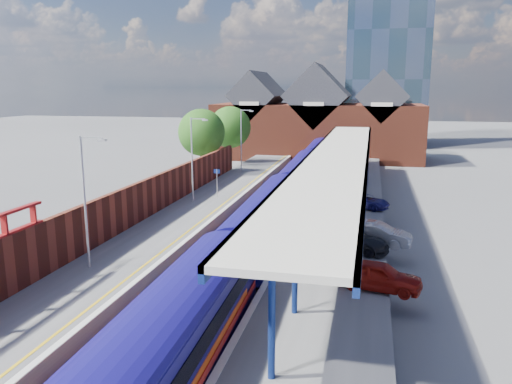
% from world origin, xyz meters
% --- Properties ---
extents(ground, '(240.00, 240.00, 0.00)m').
position_xyz_m(ground, '(0.00, 30.00, 0.00)').
color(ground, '#5B5B5E').
rests_on(ground, ground).
extents(ballast_bed, '(6.00, 76.00, 0.06)m').
position_xyz_m(ballast_bed, '(0.00, 20.00, 0.03)').
color(ballast_bed, '#473D33').
rests_on(ballast_bed, ground).
extents(rails, '(4.51, 76.00, 0.14)m').
position_xyz_m(rails, '(0.00, 20.00, 0.12)').
color(rails, slate).
rests_on(rails, ground).
extents(left_platform, '(5.00, 76.00, 1.00)m').
position_xyz_m(left_platform, '(-5.50, 20.00, 0.50)').
color(left_platform, '#565659').
rests_on(left_platform, ground).
extents(right_platform, '(6.00, 76.00, 1.00)m').
position_xyz_m(right_platform, '(6.00, 20.00, 0.50)').
color(right_platform, '#565659').
rests_on(right_platform, ground).
extents(coping_left, '(0.30, 76.00, 0.05)m').
position_xyz_m(coping_left, '(-3.15, 20.00, 1.02)').
color(coping_left, silver).
rests_on(coping_left, left_platform).
extents(coping_right, '(0.30, 76.00, 0.05)m').
position_xyz_m(coping_right, '(3.15, 20.00, 1.02)').
color(coping_right, silver).
rests_on(coping_right, right_platform).
extents(yellow_line, '(0.14, 76.00, 0.01)m').
position_xyz_m(yellow_line, '(-3.75, 20.00, 1.01)').
color(yellow_line, yellow).
rests_on(yellow_line, left_platform).
extents(train, '(3.14, 65.95, 3.45)m').
position_xyz_m(train, '(1.49, 22.27, 2.12)').
color(train, '#130D5F').
rests_on(train, ground).
extents(canopy, '(4.50, 52.00, 4.48)m').
position_xyz_m(canopy, '(5.48, 21.95, 5.25)').
color(canopy, navy).
rests_on(canopy, right_platform).
extents(lamp_post_b, '(1.48, 0.18, 7.00)m').
position_xyz_m(lamp_post_b, '(-6.36, 6.00, 4.99)').
color(lamp_post_b, '#A5A8AA').
rests_on(lamp_post_b, left_platform).
extents(lamp_post_c, '(1.48, 0.18, 7.00)m').
position_xyz_m(lamp_post_c, '(-6.36, 22.00, 4.99)').
color(lamp_post_c, '#A5A8AA').
rests_on(lamp_post_c, left_platform).
extents(lamp_post_d, '(1.48, 0.18, 7.00)m').
position_xyz_m(lamp_post_d, '(-6.36, 38.00, 4.99)').
color(lamp_post_d, '#A5A8AA').
rests_on(lamp_post_d, left_platform).
extents(platform_sign, '(0.55, 0.08, 2.50)m').
position_xyz_m(platform_sign, '(-5.00, 24.00, 2.69)').
color(platform_sign, '#A5A8AA').
rests_on(platform_sign, left_platform).
extents(brick_wall, '(0.35, 50.00, 3.86)m').
position_xyz_m(brick_wall, '(-8.10, 13.54, 2.45)').
color(brick_wall, maroon).
rests_on(brick_wall, left_platform).
extents(station_building, '(30.00, 12.12, 13.78)m').
position_xyz_m(station_building, '(0.00, 58.00, 5.45)').
color(station_building, maroon).
rests_on(station_building, ground).
extents(glass_tower, '(14.20, 14.20, 40.30)m').
position_xyz_m(glass_tower, '(10.00, 80.00, 20.20)').
color(glass_tower, '#456276').
rests_on(glass_tower, ground).
extents(tree_near, '(5.20, 5.20, 8.10)m').
position_xyz_m(tree_near, '(-10.35, 35.91, 5.35)').
color(tree_near, '#382314').
rests_on(tree_near, ground).
extents(tree_far, '(5.20, 5.20, 8.10)m').
position_xyz_m(tree_far, '(-9.35, 43.91, 5.35)').
color(tree_far, '#382314').
rests_on(tree_far, ground).
extents(parked_car_red, '(4.24, 2.39, 1.36)m').
position_xyz_m(parked_car_red, '(8.50, 6.37, 1.68)').
color(parked_car_red, maroon).
rests_on(parked_car_red, right_platform).
extents(parked_car_silver, '(4.37, 2.17, 1.38)m').
position_xyz_m(parked_car_silver, '(8.40, 13.41, 1.69)').
color(parked_car_silver, '#B3B4B8').
rests_on(parked_car_silver, right_platform).
extents(parked_car_dark, '(5.09, 3.24, 1.37)m').
position_xyz_m(parked_car_dark, '(6.82, 12.02, 1.69)').
color(parked_car_dark, black).
rests_on(parked_car_dark, right_platform).
extents(parked_car_blue, '(4.32, 3.29, 1.09)m').
position_xyz_m(parked_car_blue, '(7.59, 22.94, 1.55)').
color(parked_car_blue, navy).
rests_on(parked_car_blue, right_platform).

